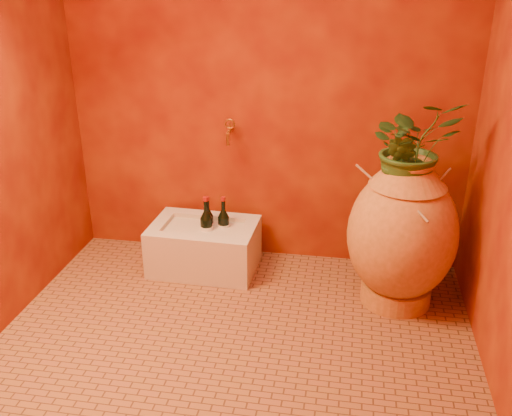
% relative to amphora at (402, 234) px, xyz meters
% --- Properties ---
extents(floor, '(2.50, 2.50, 0.00)m').
position_rel_amphora_xyz_m(floor, '(-0.85, -0.53, -0.43)').
color(floor, brown).
rests_on(floor, ground).
extents(wall_back, '(2.50, 0.02, 2.50)m').
position_rel_amphora_xyz_m(wall_back, '(-0.85, 0.47, 0.82)').
color(wall_back, '#5B0A05').
rests_on(wall_back, ground).
extents(amphora, '(0.79, 0.79, 0.87)m').
position_rel_amphora_xyz_m(amphora, '(0.00, 0.00, 0.00)').
color(amphora, '#BF7C35').
rests_on(amphora, floor).
extents(stone_basin, '(0.67, 0.47, 0.31)m').
position_rel_amphora_xyz_m(stone_basin, '(-1.20, 0.19, -0.29)').
color(stone_basin, '#BDB29C').
rests_on(stone_basin, floor).
extents(wine_bottle_a, '(0.08, 0.08, 0.33)m').
position_rel_amphora_xyz_m(wine_bottle_a, '(-1.18, 0.18, -0.15)').
color(wine_bottle_a, black).
rests_on(wine_bottle_a, stone_basin).
extents(wine_bottle_b, '(0.08, 0.08, 0.31)m').
position_rel_amphora_xyz_m(wine_bottle_b, '(-1.08, 0.25, -0.15)').
color(wine_bottle_b, black).
rests_on(wine_bottle_b, stone_basin).
extents(wine_bottle_c, '(0.07, 0.07, 0.30)m').
position_rel_amphora_xyz_m(wine_bottle_c, '(-1.19, 0.26, -0.16)').
color(wine_bottle_c, black).
rests_on(wine_bottle_c, stone_basin).
extents(wall_tap, '(0.07, 0.14, 0.15)m').
position_rel_amphora_xyz_m(wall_tap, '(-1.06, 0.39, 0.44)').
color(wall_tap, olive).
rests_on(wall_tap, wall_back).
extents(plant_main, '(0.58, 0.55, 0.52)m').
position_rel_amphora_xyz_m(plant_main, '(0.01, 0.03, 0.50)').
color(plant_main, '#244B1B').
rests_on(plant_main, amphora).
extents(plant_side, '(0.23, 0.23, 0.33)m').
position_rel_amphora_xyz_m(plant_side, '(-0.06, -0.03, 0.42)').
color(plant_side, '#244B1B').
rests_on(plant_side, amphora).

